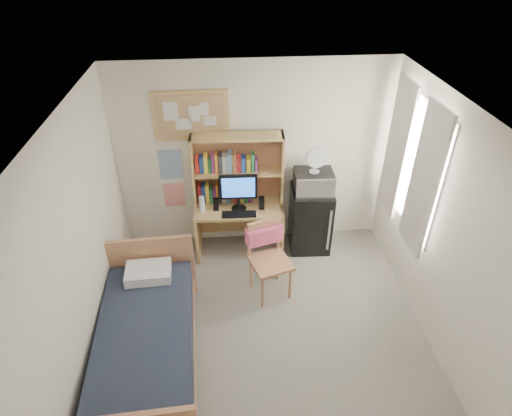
{
  "coord_description": "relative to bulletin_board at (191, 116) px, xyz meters",
  "views": [
    {
      "loc": [
        -0.4,
        -2.97,
        3.92
      ],
      "look_at": [
        -0.05,
        1.2,
        1.1
      ],
      "focal_mm": 30.0,
      "sensor_mm": 36.0,
      "label": 1
    }
  ],
  "objects": [
    {
      "name": "microwave",
      "position": [
        1.54,
        -0.3,
        -0.85
      ],
      "size": [
        0.52,
        0.4,
        0.29
      ],
      "primitive_type": "cube",
      "rotation": [
        0.0,
        0.0,
        -0.04
      ],
      "color": "silver",
      "rests_on": "mini_fridge"
    },
    {
      "name": "water_bottle",
      "position": [
        0.07,
        -0.38,
        -1.06
      ],
      "size": [
        0.07,
        0.07,
        0.23
      ],
      "primitive_type": "cylinder",
      "rotation": [
        0.0,
        0.0,
        -0.03
      ],
      "color": "white",
      "rests_on": "desk"
    },
    {
      "name": "hutch",
      "position": [
        0.56,
        -0.15,
        -0.7
      ],
      "size": [
        1.19,
        0.34,
        0.97
      ],
      "primitive_type": "cube",
      "rotation": [
        0.0,
        0.0,
        -0.03
      ],
      "color": "tan",
      "rests_on": "desk"
    },
    {
      "name": "keyboard",
      "position": [
        0.55,
        -0.5,
        -1.17
      ],
      "size": [
        0.45,
        0.16,
        0.02
      ],
      "primitive_type": "cube",
      "rotation": [
        0.0,
        0.0,
        -0.03
      ],
      "color": "black",
      "rests_on": "desk"
    },
    {
      "name": "poster_wave",
      "position": [
        -0.32,
        0.01,
        -0.67
      ],
      "size": [
        0.3,
        0.01,
        0.42
      ],
      "primitive_type": "cube",
      "color": "#285CA2",
      "rests_on": "wall_back"
    },
    {
      "name": "wall_left",
      "position": [
        -1.02,
        -2.08,
        -0.62
      ],
      "size": [
        0.04,
        4.2,
        2.6
      ],
      "primitive_type": "cube",
      "color": "white",
      "rests_on": "floor"
    },
    {
      "name": "window_unit",
      "position": [
        2.53,
        -0.88,
        -0.32
      ],
      "size": [
        0.1,
        1.4,
        1.7
      ],
      "primitive_type": "cube",
      "color": "white",
      "rests_on": "wall_right"
    },
    {
      "name": "bulletin_board",
      "position": [
        0.0,
        0.0,
        0.0
      ],
      "size": [
        0.94,
        0.03,
        0.64
      ],
      "primitive_type": "cube",
      "color": "tan",
      "rests_on": "wall_back"
    },
    {
      "name": "speaker_right",
      "position": [
        0.85,
        -0.37,
        -1.09
      ],
      "size": [
        0.07,
        0.07,
        0.17
      ],
      "primitive_type": "cube",
      "rotation": [
        0.0,
        0.0,
        -0.03
      ],
      "color": "black",
      "rests_on": "desk"
    },
    {
      "name": "curtain_right",
      "position": [
        2.5,
        -0.48,
        -0.32
      ],
      "size": [
        0.04,
        0.55,
        1.7
      ],
      "primitive_type": "cube",
      "color": "silver",
      "rests_on": "wall_right"
    },
    {
      "name": "monitor",
      "position": [
        0.55,
        -0.36,
        -0.92
      ],
      "size": [
        0.49,
        0.05,
        0.52
      ],
      "primitive_type": "cube",
      "rotation": [
        0.0,
        0.0,
        -0.03
      ],
      "color": "black",
      "rests_on": "desk"
    },
    {
      "name": "bed",
      "position": [
        -0.5,
        -2.1,
        -1.65
      ],
      "size": [
        1.07,
        2.01,
        0.54
      ],
      "primitive_type": "cube",
      "rotation": [
        0.0,
        0.0,
        0.05
      ],
      "color": "#191F2E",
      "rests_on": "floor"
    },
    {
      "name": "floor",
      "position": [
        0.78,
        -2.08,
        -1.93
      ],
      "size": [
        3.6,
        4.2,
        0.02
      ],
      "primitive_type": "cube",
      "color": "gray",
      "rests_on": "ground"
    },
    {
      "name": "ceiling",
      "position": [
        0.78,
        -2.08,
        0.68
      ],
      "size": [
        3.6,
        4.2,
        0.02
      ],
      "primitive_type": "cube",
      "color": "silver",
      "rests_on": "wall_back"
    },
    {
      "name": "desk_chair",
      "position": [
        0.89,
        -1.18,
        -1.42
      ],
      "size": [
        0.62,
        0.62,
        0.99
      ],
      "primitive_type": "cube",
      "rotation": [
        0.0,
        0.0,
        0.31
      ],
      "color": "tan",
      "rests_on": "floor"
    },
    {
      "name": "poster_japan",
      "position": [
        -0.32,
        0.01,
        -1.14
      ],
      "size": [
        0.28,
        0.01,
        0.36
      ],
      "primitive_type": "cube",
      "color": "red",
      "rests_on": "wall_back"
    },
    {
      "name": "mini_fridge",
      "position": [
        1.54,
        -0.28,
        -1.46
      ],
      "size": [
        0.57,
        0.57,
        0.93
      ],
      "primitive_type": "cube",
      "rotation": [
        0.0,
        0.0,
        -0.04
      ],
      "color": "black",
      "rests_on": "floor"
    },
    {
      "name": "wall_back",
      "position": [
        0.78,
        0.02,
        -0.62
      ],
      "size": [
        3.6,
        0.04,
        2.6
      ],
      "primitive_type": "cube",
      "color": "white",
      "rests_on": "floor"
    },
    {
      "name": "hoodie",
      "position": [
        0.83,
        -0.99,
        -1.15
      ],
      "size": [
        0.47,
        0.27,
        0.22
      ],
      "primitive_type": "cube",
      "rotation": [
        0.0,
        0.0,
        0.31
      ],
      "color": "#F45D89",
      "rests_on": "desk_chair"
    },
    {
      "name": "curtain_left",
      "position": [
        2.5,
        -1.28,
        -0.32
      ],
      "size": [
        0.04,
        0.55,
        1.7
      ],
      "primitive_type": "cube",
      "color": "silver",
      "rests_on": "wall_right"
    },
    {
      "name": "pillow",
      "position": [
        -0.54,
        -1.35,
        -1.32
      ],
      "size": [
        0.52,
        0.38,
        0.12
      ],
      "primitive_type": "cube",
      "rotation": [
        0.0,
        0.0,
        0.05
      ],
      "color": "white",
      "rests_on": "bed"
    },
    {
      "name": "wall_right",
      "position": [
        2.58,
        -2.08,
        -0.62
      ],
      "size": [
        0.04,
        4.2,
        2.6
      ],
      "primitive_type": "cube",
      "color": "white",
      "rests_on": "floor"
    },
    {
      "name": "desk",
      "position": [
        0.55,
        -0.3,
        -1.55
      ],
      "size": [
        1.2,
        0.63,
        0.74
      ],
      "primitive_type": "cube",
      "rotation": [
        0.0,
        0.0,
        -0.03
      ],
      "color": "tan",
      "rests_on": "floor"
    },
    {
      "name": "speaker_left",
      "position": [
        0.25,
        -0.35,
        -1.1
      ],
      "size": [
        0.07,
        0.07,
        0.17
      ],
      "primitive_type": "cube",
      "rotation": [
        0.0,
        0.0,
        -0.03
      ],
      "color": "black",
      "rests_on": "desk"
    },
    {
      "name": "desk_fan",
      "position": [
        1.54,
        -0.3,
        -0.54
      ],
      "size": [
        0.27,
        0.27,
        0.33
      ],
      "primitive_type": "cylinder",
      "rotation": [
        0.0,
        0.0,
        -0.04
      ],
      "color": "white",
      "rests_on": "microwave"
    }
  ]
}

